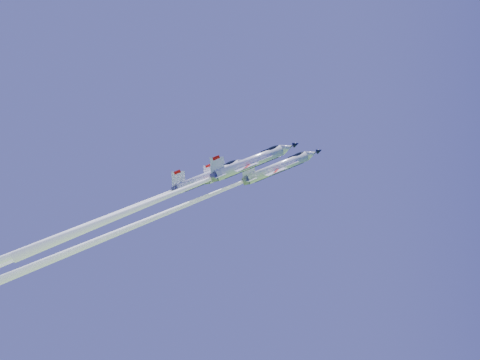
% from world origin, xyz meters
% --- Properties ---
extents(jet_lead, '(51.64, 24.48, 53.22)m').
position_xyz_m(jet_lead, '(-16.20, -1.83, 98.04)').
color(jet_lead, white).
extents(jet_left, '(43.42, 20.58, 44.07)m').
position_xyz_m(jet_left, '(-21.30, 0.07, 99.96)').
color(jet_left, white).
extents(jet_right, '(39.63, 18.75, 34.95)m').
position_xyz_m(jet_right, '(-11.45, -9.15, 100.97)').
color(jet_right, white).
extents(jet_slot, '(48.16, 22.82, 48.21)m').
position_xyz_m(jet_slot, '(-26.59, -7.17, 96.57)').
color(jet_slot, white).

